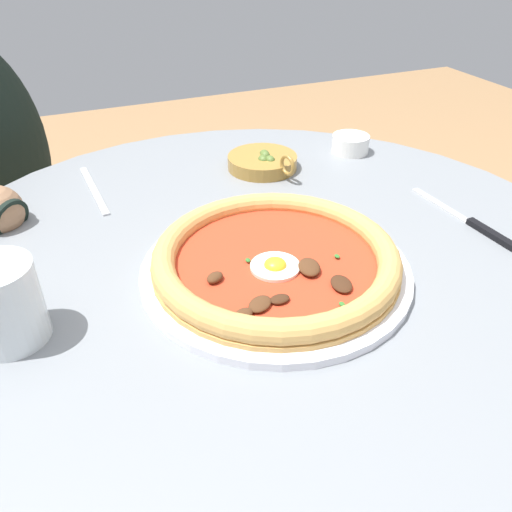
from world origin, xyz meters
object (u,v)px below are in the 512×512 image
dining_table (262,347)px  fork_utensil (94,190)px  olive_pan (263,162)px  steak_knife (475,225)px  pizza_on_plate (277,260)px  ramekin_capers (350,143)px  water_glass (4,309)px

dining_table → fork_utensil: 0.35m
olive_pan → fork_utensil: (-0.03, -0.27, -0.01)m
olive_pan → steak_knife: bearing=33.4°
pizza_on_plate → ramekin_capers: (-0.28, 0.27, -0.00)m
dining_table → ramekin_capers: 0.41m
water_glass → steak_knife: size_ratio=0.45×
water_glass → ramekin_capers: 0.63m
water_glass → steak_knife: (0.01, 0.58, -0.03)m
dining_table → fork_utensil: (-0.27, -0.17, 0.16)m
water_glass → fork_utensil: bearing=158.0°
dining_table → ramekin_capers: bearing=131.6°
dining_table → steak_knife: 0.34m
steak_knife → fork_utensil: (-0.31, -0.46, -0.00)m
fork_utensil → pizza_on_plate: bearing=28.9°
olive_pan → pizza_on_plate: bearing=-20.5°
steak_knife → olive_pan: (-0.29, -0.19, 0.01)m
steak_knife → fork_utensil: 0.56m
pizza_on_plate → ramekin_capers: pizza_on_plate is taller
ramekin_capers → olive_pan: size_ratio=0.47×
dining_table → steak_knife: size_ratio=4.73×
water_glass → steak_knife: water_glass is taller
pizza_on_plate → steak_knife: size_ratio=1.67×
fork_utensil → steak_knife: bearing=55.8°
dining_table → olive_pan: size_ratio=6.47×
pizza_on_plate → olive_pan: (-0.28, 0.10, -0.01)m
ramekin_capers → olive_pan: 0.17m
pizza_on_plate → water_glass: size_ratio=3.70×
dining_table → pizza_on_plate: 0.18m
olive_pan → water_glass: bearing=-55.0°
steak_knife → water_glass: bearing=-91.1°
dining_table → olive_pan: bearing=156.3°
pizza_on_plate → fork_utensil: pizza_on_plate is taller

